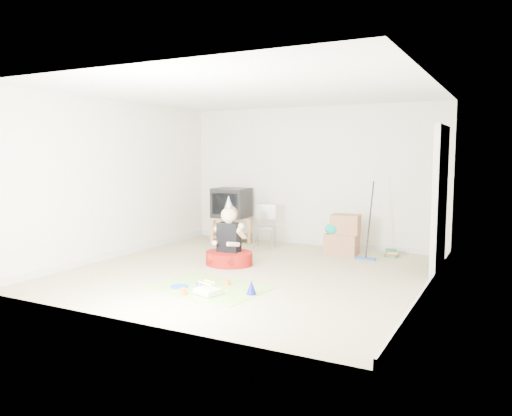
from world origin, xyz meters
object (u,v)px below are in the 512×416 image
at_px(tv_stand, 232,227).
at_px(crt_tv, 231,203).
at_px(folding_chair, 265,227).
at_px(cardboard_boxes, 343,235).
at_px(seated_woman, 229,250).
at_px(birthday_cake, 208,292).

relative_size(tv_stand, crt_tv, 1.38).
distance_m(folding_chair, cardboard_boxes, 1.45).
distance_m(cardboard_boxes, seated_woman, 2.08).
bearing_deg(crt_tv, folding_chair, -21.49).
height_order(tv_stand, cardboard_boxes, cardboard_boxes).
bearing_deg(seated_woman, birthday_cake, -68.38).
height_order(crt_tv, birthday_cake, crt_tv).
bearing_deg(birthday_cake, seated_woman, 111.62).
bearing_deg(seated_woman, crt_tv, 119.21).
bearing_deg(seated_woman, folding_chair, 94.72).
relative_size(tv_stand, folding_chair, 1.12).
xyz_separation_m(folding_chair, cardboard_boxes, (1.44, 0.12, -0.06)).
relative_size(cardboard_boxes, seated_woman, 0.63).
distance_m(crt_tv, seated_woman, 2.13).
xyz_separation_m(crt_tv, cardboard_boxes, (2.33, -0.19, -0.44)).
height_order(folding_chair, birthday_cake, folding_chair).
bearing_deg(seated_woman, cardboard_boxes, 50.66).
bearing_deg(tv_stand, crt_tv, 116.57).
distance_m(tv_stand, birthday_cake, 3.74).
bearing_deg(cardboard_boxes, seated_woman, -129.34).
xyz_separation_m(seated_woman, birthday_cake, (0.62, -1.57, -0.20)).
bearing_deg(folding_chair, cardboard_boxes, 4.78).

